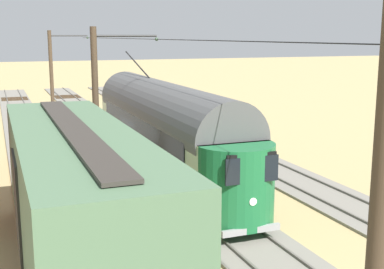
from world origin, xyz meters
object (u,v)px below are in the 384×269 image
Objects in this scene: boxcar_far_siding at (76,197)px; catenary_pole_mid_near at (98,100)px; catenary_pole_foreground at (53,73)px; vintage_streetcar at (164,128)px; switch_stand at (193,114)px.

catenary_pole_mid_near reaches higher than boxcar_far_siding.
catenary_pole_foreground is (-2.40, -27.19, 1.35)m from boxcar_far_siding.
catenary_pole_mid_near is at bearing 90.00° from catenary_pole_foreground.
catenary_pole_mid_near is (-2.40, -9.30, 1.35)m from boxcar_far_siding.
vintage_streetcar is 19.08m from catenary_pole_foreground.
switch_stand is (-9.12, 5.97, -2.81)m from catenary_pole_foreground.
vintage_streetcar is at bearing -121.62° from boxcar_far_siding.
switch_stand is at bearing -116.37° from vintage_streetcar.
catenary_pole_mid_near is (0.00, 17.88, 0.00)m from catenary_pole_foreground.
boxcar_far_siding is (5.14, 8.34, -0.09)m from vintage_streetcar.
vintage_streetcar reaches higher than switch_stand.
catenary_pole_foreground is at bearing -33.20° from switch_stand.
boxcar_far_siding reaches higher than switch_stand.
switch_stand is at bearing -127.44° from catenary_pole_mid_near.
switch_stand is (-11.52, -21.22, -1.46)m from boxcar_far_siding.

